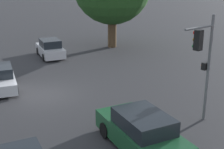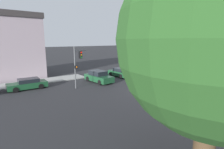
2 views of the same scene
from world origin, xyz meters
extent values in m
plane|color=#28282B|center=(0.00, 0.00, 0.00)|extent=(300.00, 300.00, 0.00)
cylinder|color=#4C3823|center=(-10.06, 8.88, 1.56)|extent=(0.83, 0.83, 3.12)
cylinder|color=#515456|center=(6.39, 6.61, 2.56)|extent=(0.14, 0.14, 5.13)
cylinder|color=#515456|center=(6.62, 5.71, 4.63)|extent=(0.55, 1.84, 0.10)
cube|color=black|center=(6.62, 5.71, 4.08)|extent=(0.36, 0.36, 0.90)
sphere|color=red|center=(6.44, 5.66, 4.38)|extent=(0.20, 0.20, 0.20)
sphere|color=#99660F|center=(6.44, 5.66, 4.08)|extent=(0.20, 0.20, 0.20)
sphere|color=#0F511E|center=(6.44, 5.66, 3.78)|extent=(0.20, 0.20, 0.20)
cube|color=black|center=(6.22, 6.57, 2.70)|extent=(0.30, 0.39, 0.35)
sphere|color=orange|center=(6.08, 6.53, 2.70)|extent=(0.18, 0.18, 0.18)
cylinder|color=black|center=(-0.80, -1.38, 0.30)|extent=(0.61, 0.24, 0.60)
cylinder|color=black|center=(-3.35, -1.30, 0.30)|extent=(0.61, 0.24, 0.60)
cube|color=#194728|center=(7.48, 2.50, 0.59)|extent=(4.76, 2.19, 0.80)
cube|color=black|center=(7.67, 2.51, 1.30)|extent=(2.51, 1.83, 0.62)
cylinder|color=black|center=(6.09, 1.51, 0.35)|extent=(0.71, 0.26, 0.70)
cylinder|color=black|center=(5.99, 3.32, 0.35)|extent=(0.71, 0.26, 0.70)
cube|color=#B7B7BC|center=(-8.71, 2.48, 0.54)|extent=(3.98, 1.74, 0.74)
cube|color=black|center=(-8.55, 2.48, 1.22)|extent=(2.07, 1.53, 0.63)
cylinder|color=black|center=(-9.94, 1.66, 0.31)|extent=(0.62, 0.22, 0.61)
cylinder|color=black|center=(-9.95, 3.27, 0.31)|extent=(0.62, 0.22, 0.61)
cylinder|color=black|center=(-7.48, 1.68, 0.31)|extent=(0.62, 0.22, 0.61)
cylinder|color=black|center=(-7.49, 3.29, 0.31)|extent=(0.62, 0.22, 0.61)
camera|label=1|loc=(17.35, -3.06, 6.84)|focal=50.00mm
camera|label=2|loc=(-12.87, 15.82, 5.83)|focal=28.00mm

